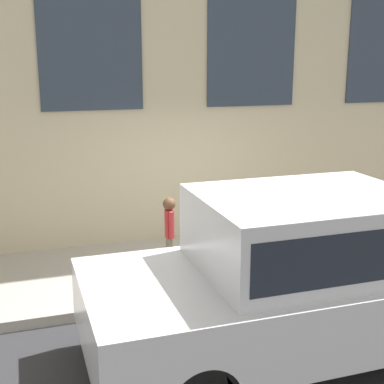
# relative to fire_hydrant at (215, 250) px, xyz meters

# --- Properties ---
(ground_plane) EXTENTS (80.00, 80.00, 0.00)m
(ground_plane) POSITION_rel_fire_hydrant_xyz_m (-0.49, 0.00, -0.54)
(ground_plane) COLOR #2D2D30
(sidewalk) EXTENTS (2.37, 60.00, 0.14)m
(sidewalk) POSITION_rel_fire_hydrant_xyz_m (0.69, 0.00, -0.47)
(sidewalk) COLOR #A8A093
(sidewalk) RESTS_ON ground_plane
(fire_hydrant) EXTENTS (0.31, 0.43, 0.78)m
(fire_hydrant) POSITION_rel_fire_hydrant_xyz_m (0.00, 0.00, 0.00)
(fire_hydrant) COLOR #2D7260
(fire_hydrant) RESTS_ON sidewalk
(person) EXTENTS (0.27, 0.18, 1.12)m
(person) POSITION_rel_fire_hydrant_xyz_m (0.34, 0.56, 0.27)
(person) COLOR #726651
(person) RESTS_ON sidewalk
(parked_car_silver_near) EXTENTS (1.93, 4.60, 1.79)m
(parked_car_silver_near) POSITION_rel_fire_hydrant_xyz_m (-1.95, -0.26, 0.42)
(parked_car_silver_near) COLOR black
(parked_car_silver_near) RESTS_ON ground_plane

